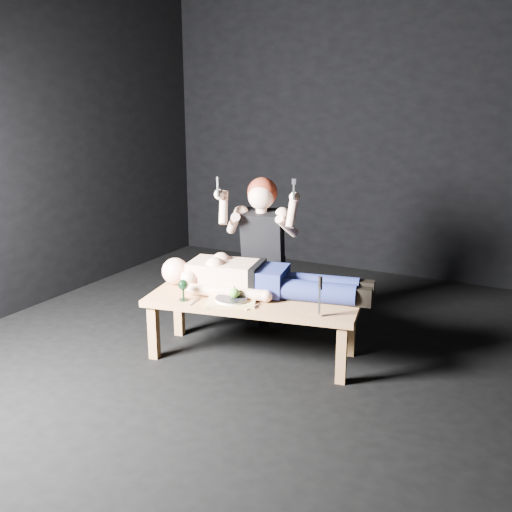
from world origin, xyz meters
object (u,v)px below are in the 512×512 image
(goblet, at_px, (183,290))
(carving_knife, at_px, (320,297))
(kneeling_woman, at_px, (265,252))
(table, at_px, (253,328))
(serving_tray, at_px, (231,301))
(lying_man, at_px, (264,276))

(goblet, relative_size, carving_knife, 0.56)
(kneeling_woman, distance_m, goblet, 0.84)
(table, xyz_separation_m, goblet, (-0.41, -0.27, 0.30))
(kneeling_woman, distance_m, serving_tray, 0.72)
(goblet, bearing_deg, carving_knife, 9.26)
(lying_man, xyz_separation_m, kneeling_woman, (-0.19, 0.39, 0.06))
(table, height_order, goblet, goblet)
(table, relative_size, kneeling_woman, 1.17)
(kneeling_woman, relative_size, serving_tray, 3.86)
(goblet, bearing_deg, table, 32.75)
(table, height_order, serving_tray, serving_tray)
(lying_man, relative_size, goblet, 9.83)
(table, distance_m, serving_tray, 0.29)
(kneeling_woman, height_order, carving_knife, kneeling_woman)
(lying_man, distance_m, carving_knife, 0.59)
(serving_tray, distance_m, goblet, 0.35)
(lying_man, xyz_separation_m, serving_tray, (-0.10, -0.30, -0.12))
(kneeling_woman, relative_size, carving_knife, 4.77)
(goblet, height_order, carving_knife, carving_knife)
(table, xyz_separation_m, kneeling_woman, (-0.17, 0.53, 0.42))
(kneeling_woman, relative_size, goblet, 8.49)
(lying_man, bearing_deg, kneeling_woman, 105.11)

